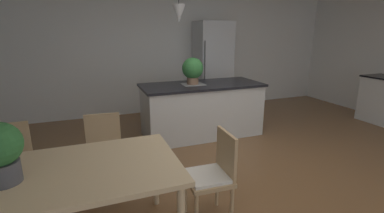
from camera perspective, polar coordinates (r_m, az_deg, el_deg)
The scene contains 11 objects.
ground_plane at distance 3.64m, azimuth 10.50°, elevation -13.95°, with size 10.00×8.40×0.04m, color brown.
wall_back_kitchen at distance 6.20m, azimuth -4.84°, elevation 11.60°, with size 10.00×0.12×2.70m, color white.
dining_table at distance 2.35m, azimuth -28.21°, elevation -13.62°, with size 1.98×0.99×0.74m.
chair_far_left at distance 3.29m, azimuth -33.79°, elevation -10.14°, with size 0.40×0.40×0.87m.
chair_kitchen_end at distance 2.61m, azimuth 4.38°, elevation -13.82°, with size 0.42×0.42×0.87m.
chair_far_right at distance 3.19m, azimuth -17.84°, elevation -8.94°, with size 0.43×0.43×0.87m.
kitchen_island at distance 4.71m, azimuth 2.04°, elevation -0.53°, with size 2.03×0.88×0.91m.
refrigerator at distance 6.17m, azimuth 4.28°, elevation 8.18°, with size 0.74×0.67×1.97m.
pendant_over_island_main at distance 4.40m, azimuth -2.77°, elevation 18.83°, with size 0.20×0.20×0.82m.
potted_plant_on_island at distance 4.51m, azimuth 0.14°, elevation 7.73°, with size 0.35×0.35×0.45m.
vase_on_dining_table at distance 2.39m, azimuth -34.72°, elevation -10.32°, with size 0.08×0.08×0.16m.
Camera 1 is at (-1.71, -2.69, 1.74)m, focal length 25.56 mm.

